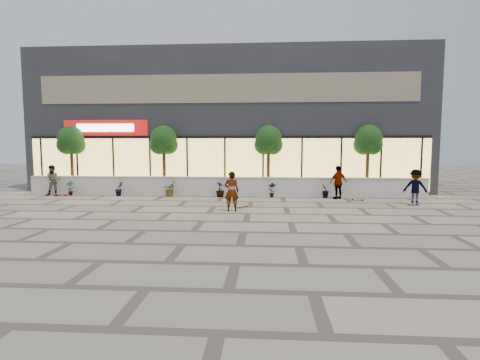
# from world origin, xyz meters

# --- Properties ---
(ground) EXTENTS (80.00, 80.00, 0.00)m
(ground) POSITION_xyz_m (0.00, 0.00, 0.00)
(ground) COLOR gray
(ground) RESTS_ON ground
(planter_wall) EXTENTS (22.00, 0.42, 1.04)m
(planter_wall) POSITION_xyz_m (0.00, 7.00, 0.52)
(planter_wall) COLOR white
(planter_wall) RESTS_ON ground
(retail_building) EXTENTS (24.00, 9.17, 8.50)m
(retail_building) POSITION_xyz_m (-0.00, 12.49, 4.25)
(retail_building) COLOR #25262B
(retail_building) RESTS_ON ground
(shrub_a) EXTENTS (0.43, 0.29, 0.81)m
(shrub_a) POSITION_xyz_m (-8.50, 6.45, 0.41)
(shrub_a) COLOR #143510
(shrub_a) RESTS_ON ground
(shrub_b) EXTENTS (0.57, 0.57, 0.81)m
(shrub_b) POSITION_xyz_m (-5.70, 6.45, 0.41)
(shrub_b) COLOR #143510
(shrub_b) RESTS_ON ground
(shrub_c) EXTENTS (0.68, 0.77, 0.81)m
(shrub_c) POSITION_xyz_m (-2.90, 6.45, 0.41)
(shrub_c) COLOR #143510
(shrub_c) RESTS_ON ground
(shrub_d) EXTENTS (0.64, 0.64, 0.81)m
(shrub_d) POSITION_xyz_m (-0.10, 6.45, 0.41)
(shrub_d) COLOR #143510
(shrub_d) RESTS_ON ground
(shrub_e) EXTENTS (0.46, 0.35, 0.81)m
(shrub_e) POSITION_xyz_m (2.70, 6.45, 0.41)
(shrub_e) COLOR #143510
(shrub_e) RESTS_ON ground
(shrub_f) EXTENTS (0.55, 0.57, 0.81)m
(shrub_f) POSITION_xyz_m (5.50, 6.45, 0.41)
(shrub_f) COLOR #143510
(shrub_f) RESTS_ON ground
(tree_west) EXTENTS (1.60, 1.50, 3.92)m
(tree_west) POSITION_xyz_m (-9.00, 7.70, 2.99)
(tree_west) COLOR #492A1A
(tree_west) RESTS_ON ground
(tree_midwest) EXTENTS (1.60, 1.50, 3.92)m
(tree_midwest) POSITION_xyz_m (-3.50, 7.70, 2.99)
(tree_midwest) COLOR #492A1A
(tree_midwest) RESTS_ON ground
(tree_mideast) EXTENTS (1.60, 1.50, 3.92)m
(tree_mideast) POSITION_xyz_m (2.50, 7.70, 2.99)
(tree_mideast) COLOR #492A1A
(tree_mideast) RESTS_ON ground
(tree_east) EXTENTS (1.60, 1.50, 3.92)m
(tree_east) POSITION_xyz_m (8.00, 7.70, 2.99)
(tree_east) COLOR #492A1A
(tree_east) RESTS_ON ground
(skater_center) EXTENTS (0.63, 0.43, 1.70)m
(skater_center) POSITION_xyz_m (0.91, 2.15, 0.85)
(skater_center) COLOR white
(skater_center) RESTS_ON ground
(skater_left) EXTENTS (0.98, 0.86, 1.70)m
(skater_left) POSITION_xyz_m (-9.37, 6.30, 0.85)
(skater_left) COLOR #8F835C
(skater_left) RESTS_ON ground
(skater_right_near) EXTENTS (1.10, 0.84, 1.74)m
(skater_right_near) POSITION_xyz_m (6.11, 6.07, 0.87)
(skater_right_near) COLOR silver
(skater_right_near) RESTS_ON ground
(skater_right_far) EXTENTS (1.22, 0.96, 1.66)m
(skater_right_far) POSITION_xyz_m (9.39, 4.52, 0.83)
(skater_right_far) COLOR maroon
(skater_right_far) RESTS_ON ground
(skateboard_center) EXTENTS (0.62, 0.68, 0.09)m
(skateboard_center) POSITION_xyz_m (1.31, 3.10, 0.07)
(skateboard_center) COLOR #9D6B33
(skateboard_center) RESTS_ON ground
(skateboard_left) EXTENTS (0.87, 0.23, 0.11)m
(skateboard_left) POSITION_xyz_m (-8.92, 6.20, 0.09)
(skateboard_left) COLOR red
(skateboard_left) RESTS_ON ground
(skateboard_right_near) EXTENTS (0.81, 0.51, 0.10)m
(skateboard_right_near) POSITION_xyz_m (7.00, 5.63, 0.08)
(skateboard_right_near) COLOR brown
(skateboard_right_near) RESTS_ON ground
(skateboard_right_far) EXTENTS (0.71, 0.34, 0.08)m
(skateboard_right_far) POSITION_xyz_m (9.23, 4.25, 0.07)
(skateboard_right_far) COLOR #4A4987
(skateboard_right_far) RESTS_ON ground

